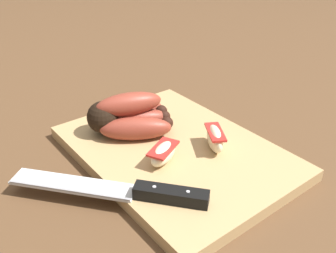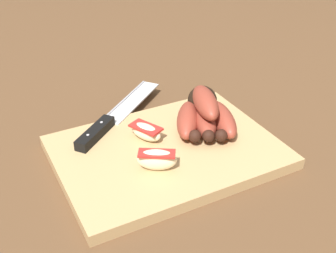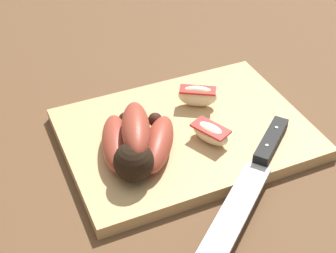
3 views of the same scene
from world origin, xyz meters
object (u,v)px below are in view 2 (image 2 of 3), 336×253
chefs_knife (109,121)px  apple_wedge_near (157,159)px  apple_wedge_middle (146,131)px  banana_bunch (205,113)px

chefs_knife → apple_wedge_near: 0.16m
apple_wedge_near → apple_wedge_middle: 0.09m
banana_bunch → apple_wedge_near: 0.15m
banana_bunch → apple_wedge_middle: (-0.11, 0.01, -0.01)m
chefs_knife → apple_wedge_middle: bearing=-62.7°
chefs_knife → apple_wedge_middle: 0.09m
chefs_knife → apple_wedge_near: apple_wedge_near is taller
apple_wedge_middle → apple_wedge_near: bearing=-104.0°
banana_bunch → apple_wedge_near: size_ratio=2.29×
banana_bunch → apple_wedge_middle: size_ratio=2.23×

